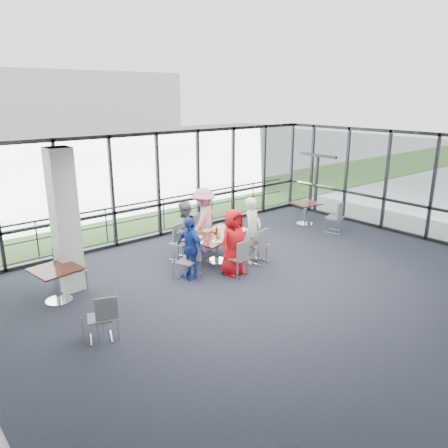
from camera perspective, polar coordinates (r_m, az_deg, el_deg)
floor at (r=10.13m, az=7.01°, el=-8.38°), size 12.00×10.00×0.02m
ceiling at (r=9.25m, az=7.72°, el=9.96°), size 12.00×10.00×0.04m
curtain_wall_back at (r=13.36m, az=-8.59°, el=4.99°), size 12.00×0.10×3.20m
curtain_wall_right at (r=14.46m, az=23.83°, el=4.64°), size 0.10×10.00×3.20m
exit_door at (r=16.52m, az=11.97°, el=5.08°), size 0.12×1.60×2.10m
structural_column at (r=10.09m, az=-20.07°, el=0.36°), size 0.50×0.50×3.20m
apron at (r=18.07m, az=-16.74°, el=2.23°), size 80.00×70.00×0.02m
grass_strip at (r=16.30m, az=-13.90°, el=1.04°), size 80.00×5.00×0.01m
hangar_main at (r=39.71m, az=-24.90°, el=13.32°), size 24.00×10.00×6.00m
guard_rail at (r=14.12m, az=-9.68°, el=0.97°), size 12.00×0.06×0.06m
main_table at (r=11.38m, az=-0.97°, el=-2.01°), size 2.02×1.47×0.75m
side_table_left at (r=9.86m, az=-21.08°, el=-6.04°), size 1.01×1.01×0.75m
side_table_right at (r=14.95m, az=10.61°, el=2.31°), size 0.98×0.98×0.75m
diner_near_left at (r=10.53m, az=1.22°, el=-2.40°), size 0.83×0.57×1.64m
diner_near_right at (r=11.33m, az=3.76°, el=-0.81°), size 0.75×0.66×1.73m
diner_far_left at (r=11.41m, az=-5.19°, el=-1.02°), size 0.92×0.82×1.62m
diner_far_right at (r=12.07m, az=-2.70°, el=0.50°), size 1.31×1.08×1.81m
diner_end at (r=10.39m, az=-4.47°, el=-3.10°), size 0.55×0.92×1.50m
chair_main_nl at (r=10.58m, az=1.83°, el=-4.46°), size 0.50×0.50×0.89m
chair_main_nr at (r=11.41m, az=4.54°, el=-2.83°), size 0.54×0.54×0.92m
chair_main_fl at (r=11.64m, az=-5.76°, el=-2.53°), size 0.55×0.55×0.90m
chair_main_fr at (r=12.26m, az=-3.50°, el=-1.30°), size 0.64×0.64×0.97m
chair_main_end at (r=10.46m, az=-4.93°, el=-4.97°), size 0.54×0.54×0.83m
chair_spare_la at (r=8.25m, az=-15.96°, el=-11.73°), size 0.53×0.53×0.84m
chair_spare_lb at (r=10.45m, az=-19.43°, el=-5.55°), size 0.57×0.57×0.95m
chair_spare_r at (r=14.28m, az=14.29°, el=0.84°), size 0.61×0.61×0.99m
plate_nl at (r=10.77m, az=-0.99°, el=-2.30°), size 0.24×0.24×0.01m
plate_nr at (r=11.63m, az=2.09°, el=-0.87°), size 0.27×0.27×0.01m
plate_fl at (r=11.13m, az=-3.44°, el=-1.69°), size 0.23×0.23×0.01m
plate_fr at (r=11.86m, az=-1.04°, el=-0.51°), size 0.26×0.26×0.01m
plate_end at (r=10.73m, az=-3.29°, el=-2.40°), size 0.24×0.24×0.01m
tumbler_a at (r=11.02m, az=-0.68°, el=-1.48°), size 0.08×0.08×0.15m
tumbler_b at (r=11.40m, az=0.68°, el=-0.91°), size 0.06×0.06×0.13m
tumbler_c at (r=11.47m, az=-1.61°, el=-0.76°), size 0.08×0.08×0.15m
tumbler_d at (r=10.80m, az=-2.36°, el=-1.94°), size 0.07×0.07×0.13m
menu_a at (r=11.02m, az=0.57°, el=-1.90°), size 0.40×0.39×0.00m
menu_b at (r=11.78m, az=2.35°, el=-0.68°), size 0.31×0.24×0.00m
menu_c at (r=11.68m, az=-2.20°, el=-0.83°), size 0.34×0.30×0.00m
condiment_caddy at (r=11.43m, az=-1.07°, el=-1.11°), size 0.10×0.07×0.04m
ketchup_bottle at (r=11.33m, az=-0.97°, el=-0.89°), size 0.06×0.06×0.18m
green_bottle at (r=11.36m, az=-0.95°, el=-0.80°), size 0.05×0.05×0.20m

